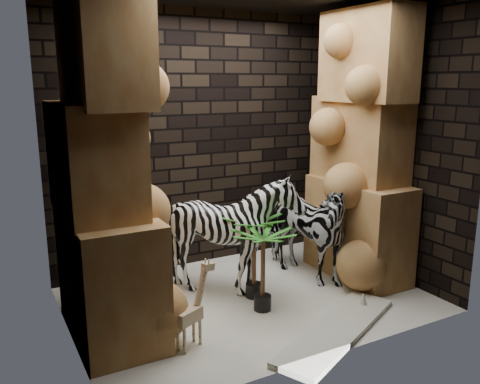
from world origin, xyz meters
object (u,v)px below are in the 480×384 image
zebra_right (303,221)px  giraffe_toy (188,307)px  surfboard (337,330)px  palm_front (254,257)px  palm_back (263,270)px  zebra_left (233,239)px

zebra_right → giraffe_toy: bearing=-165.5°
giraffe_toy → surfboard: size_ratio=0.44×
giraffe_toy → palm_front: 1.16m
surfboard → palm_back: bearing=90.5°
zebra_right → palm_back: zebra_right is taller
zebra_right → zebra_left: 0.87m
giraffe_toy → surfboard: (1.26, -0.40, -0.34)m
zebra_left → giraffe_toy: size_ratio=1.75×
palm_front → zebra_right: bearing=13.7°
giraffe_toy → palm_front: size_ratio=0.84×
giraffe_toy → palm_front: (0.98, 0.61, 0.07)m
zebra_left → palm_back: 0.54m
palm_front → giraffe_toy: bearing=-148.1°
zebra_right → palm_front: 0.79m
zebra_right → surfboard: (-0.45, -1.19, -0.65)m
palm_front → palm_back: palm_front is taller
zebra_left → surfboard: bearing=-77.1°
palm_back → surfboard: palm_back is taller
zebra_right → palm_back: bearing=-159.6°
giraffe_toy → palm_back: 0.96m
surfboard → giraffe_toy: bearing=136.8°
zebra_left → giraffe_toy: (-0.85, -0.83, -0.22)m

